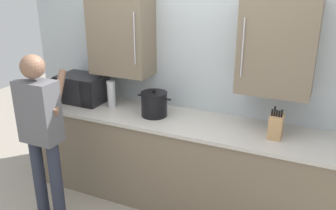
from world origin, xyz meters
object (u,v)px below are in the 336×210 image
at_px(stock_pot, 154,104).
at_px(person_figure, 41,128).
at_px(microwave_oven, 80,88).
at_px(thermos_flask, 111,94).
at_px(knife_block, 276,126).

relative_size(stock_pot, person_figure, 0.22).
xyz_separation_m(microwave_oven, thermos_flask, (0.40, -0.00, -0.00)).
relative_size(microwave_oven, knife_block, 2.39).
distance_m(microwave_oven, knife_block, 2.06).
xyz_separation_m(knife_block, thermos_flask, (-1.66, 0.05, 0.04)).
bearing_deg(person_figure, stock_pot, 48.29).
height_order(thermos_flask, person_figure, person_figure).
distance_m(microwave_oven, thermos_flask, 0.40).
relative_size(thermos_flask, person_figure, 0.17).
bearing_deg(microwave_oven, thermos_flask, -0.18).
bearing_deg(microwave_oven, knife_block, -1.40).
bearing_deg(thermos_flask, stock_pot, -4.06).
xyz_separation_m(stock_pot, person_figure, (-0.70, -0.78, -0.07)).
bearing_deg(stock_pot, person_figure, -131.71).
distance_m(stock_pot, knife_block, 1.15).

